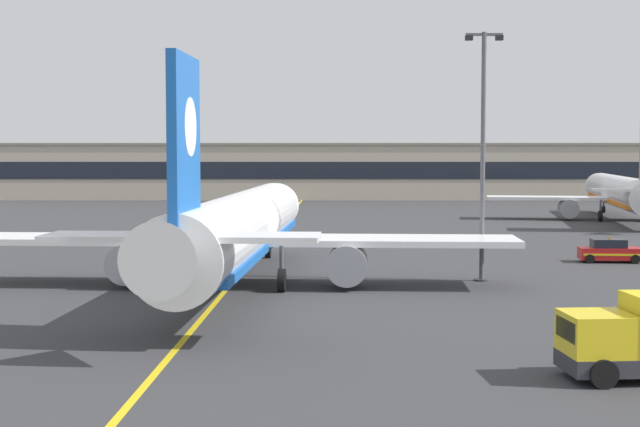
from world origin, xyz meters
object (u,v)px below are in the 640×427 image
at_px(airliner_foreground, 240,229).
at_px(apron_lamp_post, 483,152).
at_px(service_car_second, 609,251).
at_px(safety_cone_by_nose_gear, 263,252).
at_px(airliner_background, 621,193).

xyz_separation_m(airliner_foreground, apron_lamp_post, (14.35, 2.59, 4.38)).
distance_m(airliner_foreground, service_car_second, 27.91).
distance_m(service_car_second, safety_cone_by_nose_gear, 25.03).
bearing_deg(apron_lamp_post, airliner_foreground, -169.75).
xyz_separation_m(service_car_second, safety_cone_by_nose_gear, (-24.71, 3.94, -0.51)).
relative_size(apron_lamp_post, safety_cone_by_nose_gear, 27.03).
distance_m(airliner_foreground, safety_cone_by_nose_gear, 16.47).
bearing_deg(airliner_background, safety_cone_by_nose_gear, -136.30).
bearing_deg(apron_lamp_post, service_car_second, 42.24).
relative_size(airliner_foreground, safety_cone_by_nose_gear, 75.47).
height_order(airliner_foreground, airliner_background, airliner_foreground).
distance_m(apron_lamp_post, service_car_second, 15.94).
height_order(apron_lamp_post, service_car_second, apron_lamp_post).
height_order(airliner_background, apron_lamp_post, apron_lamp_post).
relative_size(airliner_background, apron_lamp_post, 2.61).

